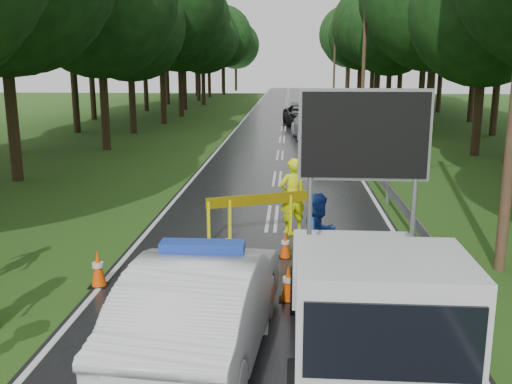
# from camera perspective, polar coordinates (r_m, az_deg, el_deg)

# --- Properties ---
(ground) EXTENTS (160.00, 160.00, 0.00)m
(ground) POSITION_cam_1_polar(r_m,az_deg,el_deg) (11.28, 0.62, -10.76)
(ground) COLOR #274F16
(ground) RESTS_ON ground
(road) EXTENTS (7.00, 140.00, 0.02)m
(road) POSITION_cam_1_polar(r_m,az_deg,el_deg) (40.59, 2.76, 6.34)
(road) COLOR black
(road) RESTS_ON ground
(guardrail) EXTENTS (0.12, 60.06, 0.70)m
(guardrail) POSITION_cam_1_polar(r_m,az_deg,el_deg) (40.33, 8.06, 6.96)
(guardrail) COLOR gray
(guardrail) RESTS_ON ground
(utility_pole_mid) EXTENTS (1.40, 0.24, 10.00)m
(utility_pole_mid) POSITION_cam_1_polar(r_m,az_deg,el_deg) (38.63, 10.75, 13.33)
(utility_pole_mid) COLOR #43321F
(utility_pole_mid) RESTS_ON ground
(utility_pole_far) EXTENTS (1.40, 0.24, 10.00)m
(utility_pole_far) POSITION_cam_1_polar(r_m,az_deg,el_deg) (64.51, 7.86, 13.09)
(utility_pole_far) COLOR #43321F
(utility_pole_far) RESTS_ON ground
(police_sedan) EXTENTS (2.24, 5.30, 1.87)m
(police_sedan) POSITION_cam_1_polar(r_m,az_deg,el_deg) (9.03, -5.25, -11.10)
(police_sedan) COLOR silver
(police_sedan) RESTS_ON ground
(work_truck) EXTENTS (2.35, 5.13, 4.07)m
(work_truck) POSITION_cam_1_polar(r_m,az_deg,el_deg) (8.63, 11.15, -10.70)
(work_truck) COLOR gray
(work_truck) RESTS_ON ground
(barrier) EXTENTS (2.71, 1.16, 1.20)m
(barrier) POSITION_cam_1_polar(r_m,az_deg,el_deg) (14.80, 0.46, -1.32)
(barrier) COLOR #F9FA0D
(barrier) RESTS_ON ground
(officer) EXTENTS (0.89, 0.76, 2.06)m
(officer) POSITION_cam_1_polar(r_m,az_deg,el_deg) (15.32, 3.66, -0.40)
(officer) COLOR #E9FE0D
(officer) RESTS_ON ground
(civilian) EXTENTS (1.12, 1.11, 1.82)m
(civilian) POSITION_cam_1_polar(r_m,az_deg,el_deg) (12.34, 6.36, -4.26)
(civilian) COLOR #193CA2
(civilian) RESTS_ON ground
(queue_car_first) EXTENTS (2.16, 4.90, 1.64)m
(queue_car_first) POSITION_cam_1_polar(r_m,az_deg,el_deg) (27.75, 7.13, 4.99)
(queue_car_first) COLOR #3C3E43
(queue_car_first) RESTS_ON ground
(queue_car_second) EXTENTS (2.76, 5.55, 1.55)m
(queue_car_second) POSITION_cam_1_polar(r_m,az_deg,el_deg) (35.05, 5.62, 6.54)
(queue_car_second) COLOR #9C9FA4
(queue_car_second) RESTS_ON ground
(queue_car_third) EXTENTS (2.99, 5.58, 1.49)m
(queue_car_third) POSITION_cam_1_polar(r_m,az_deg,el_deg) (43.11, 4.58, 7.67)
(queue_car_third) COLOR black
(queue_car_third) RESTS_ON ground
(queue_car_fourth) EXTENTS (1.77, 4.08, 1.30)m
(queue_car_fourth) POSITION_cam_1_polar(r_m,az_deg,el_deg) (49.09, 4.30, 8.17)
(queue_car_fourth) COLOR #464A4E
(queue_car_fourth) RESTS_ON ground
(cone_near_left) EXTENTS (0.30, 0.30, 0.64)m
(cone_near_left) POSITION_cam_1_polar(r_m,az_deg,el_deg) (10.54, -13.68, -11.06)
(cone_near_left) COLOR black
(cone_near_left) RESTS_ON ground
(cone_center) EXTENTS (0.35, 0.35, 0.74)m
(cone_center) POSITION_cam_1_polar(r_m,az_deg,el_deg) (11.14, 3.23, -9.12)
(cone_center) COLOR black
(cone_center) RESTS_ON ground
(cone_far) EXTENTS (0.31, 0.31, 0.65)m
(cone_far) POSITION_cam_1_polar(r_m,az_deg,el_deg) (13.50, 2.95, -5.35)
(cone_far) COLOR black
(cone_far) RESTS_ON ground
(cone_left_mid) EXTENTS (0.37, 0.37, 0.79)m
(cone_left_mid) POSITION_cam_1_polar(r_m,az_deg,el_deg) (12.23, -15.51, -7.42)
(cone_left_mid) COLOR black
(cone_left_mid) RESTS_ON ground
(cone_right) EXTENTS (0.36, 0.36, 0.77)m
(cone_right) POSITION_cam_1_polar(r_m,az_deg,el_deg) (12.89, 16.82, -6.52)
(cone_right) COLOR black
(cone_right) RESTS_ON ground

